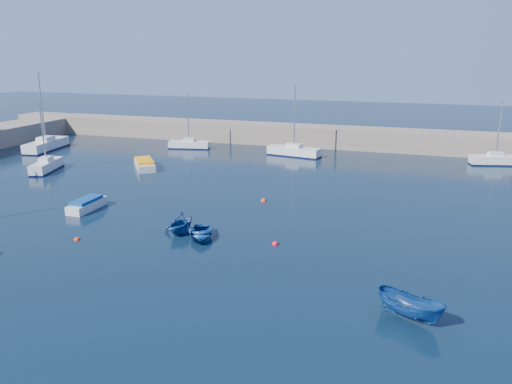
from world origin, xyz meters
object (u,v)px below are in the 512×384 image
(sailboat_7, at_px, (495,160))
(dinghy_center, at_px, (201,234))
(sailboat_5, at_px, (189,144))
(motorboat_2, at_px, (145,164))
(motorboat_1, at_px, (87,204))
(dinghy_right, at_px, (410,307))
(sailboat_3, at_px, (47,165))
(sailboat_6, at_px, (294,151))
(sailboat_4, at_px, (46,145))
(dinghy_left, at_px, (181,223))

(sailboat_7, xyz_separation_m, dinghy_center, (-21.83, -31.15, -0.24))
(sailboat_5, distance_m, motorboat_2, 12.02)
(motorboat_1, distance_m, dinghy_right, 26.93)
(sailboat_3, height_order, motorboat_2, sailboat_3)
(motorboat_2, bearing_deg, sailboat_6, 2.95)
(sailboat_6, bearing_deg, motorboat_2, 140.35)
(sailboat_6, xyz_separation_m, motorboat_2, (-13.77, -11.59, -0.12))
(sailboat_4, bearing_deg, motorboat_1, -52.28)
(motorboat_2, bearing_deg, dinghy_left, -90.15)
(sailboat_4, relative_size, sailboat_5, 1.41)
(sailboat_7, relative_size, dinghy_left, 2.50)
(sailboat_3, relative_size, sailboat_5, 1.02)
(dinghy_center, bearing_deg, sailboat_5, 94.60)
(sailboat_4, bearing_deg, sailboat_7, 0.31)
(sailboat_6, height_order, dinghy_right, sailboat_6)
(sailboat_5, relative_size, motorboat_1, 1.89)
(sailboat_5, height_order, dinghy_left, sailboat_5)
(sailboat_4, bearing_deg, motorboat_2, -25.68)
(sailboat_5, bearing_deg, motorboat_2, 170.98)
(sailboat_4, relative_size, motorboat_1, 2.65)
(sailboat_4, distance_m, sailboat_7, 54.45)
(motorboat_2, height_order, dinghy_right, dinghy_right)
(sailboat_3, height_order, dinghy_left, sailboat_3)
(motorboat_2, bearing_deg, sailboat_4, 125.66)
(sailboat_5, distance_m, dinghy_left, 31.81)
(sailboat_3, height_order, dinghy_right, sailboat_3)
(dinghy_center, height_order, dinghy_left, dinghy_left)
(sailboat_3, relative_size, dinghy_left, 2.50)
(sailboat_3, height_order, sailboat_6, sailboat_6)
(sailboat_5, xyz_separation_m, motorboat_1, (3.57, -26.38, -0.12))
(sailboat_4, height_order, sailboat_6, sailboat_4)
(sailboat_5, height_order, sailboat_6, sailboat_6)
(sailboat_7, bearing_deg, dinghy_left, 127.88)
(sailboat_3, height_order, sailboat_4, sailboat_4)
(sailboat_7, relative_size, dinghy_center, 2.17)
(motorboat_2, bearing_deg, sailboat_3, 168.22)
(sailboat_4, distance_m, dinghy_right, 54.43)
(dinghy_right, bearing_deg, motorboat_2, 75.23)
(sailboat_4, bearing_deg, sailboat_3, -58.19)
(sailboat_6, xyz_separation_m, dinghy_center, (0.74, -29.00, -0.25))
(sailboat_7, xyz_separation_m, dinghy_right, (-8.06, -37.85, 0.08))
(sailboat_5, height_order, motorboat_1, sailboat_5)
(sailboat_7, xyz_separation_m, dinghy_left, (-23.56, -30.68, 0.17))
(sailboat_4, xyz_separation_m, dinghy_right, (45.74, -29.51, -0.02))
(sailboat_5, distance_m, dinghy_right, 46.12)
(sailboat_5, distance_m, dinghy_center, 32.99)
(sailboat_5, bearing_deg, dinghy_left, -166.50)
(sailboat_3, relative_size, sailboat_7, 1.00)
(sailboat_7, distance_m, dinghy_center, 38.04)
(sailboat_3, distance_m, sailboat_6, 27.96)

